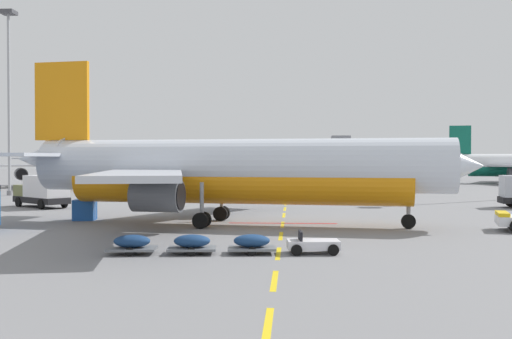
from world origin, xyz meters
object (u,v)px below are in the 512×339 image
object	(u,v)px
fuel_service_truck	(42,191)
uld_cargo_container	(85,210)
airliner_mid_left	(57,165)
apron_light_mast_near	(9,80)
baggage_train	(222,243)
airliner_foreground	(231,170)

from	to	relation	value
fuel_service_truck	uld_cargo_container	size ratio (longest dim) A/B	3.96
airliner_mid_left	apron_light_mast_near	xyz separation A→B (m)	(1.39, -19.10, 11.21)
apron_light_mast_near	uld_cargo_container	bearing A→B (deg)	-55.45
baggage_train	airliner_mid_left	bearing A→B (deg)	118.14
fuel_service_truck	uld_cargo_container	xyz separation A→B (m)	(8.33, -11.54, -0.85)
airliner_foreground	apron_light_mast_near	bearing A→B (deg)	135.00
fuel_service_truck	uld_cargo_container	bearing A→B (deg)	-54.18
apron_light_mast_near	fuel_service_truck	bearing A→B (deg)	-56.27
airliner_mid_left	airliner_foreground	bearing A→B (deg)	-56.78
airliner_mid_left	baggage_train	bearing A→B (deg)	-61.86
uld_cargo_container	apron_light_mast_near	bearing A→B (deg)	124.55
airliner_foreground	fuel_service_truck	xyz separation A→B (m)	(-20.02, 13.95, -2.30)
baggage_train	uld_cargo_container	world-z (taller)	uld_cargo_container
airliner_foreground	baggage_train	xyz separation A→B (m)	(0.93, -13.26, -3.42)
uld_cargo_container	airliner_mid_left	bearing A→B (deg)	114.14
airliner_mid_left	apron_light_mast_near	distance (m)	22.19
airliner_foreground	apron_light_mast_near	distance (m)	46.86
airliner_mid_left	apron_light_mast_near	bearing A→B (deg)	-85.83
airliner_mid_left	uld_cargo_container	distance (m)	53.67
airliner_foreground	fuel_service_truck	bearing A→B (deg)	145.12
airliner_mid_left	baggage_train	distance (m)	73.30
airliner_foreground	fuel_service_truck	distance (m)	24.51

